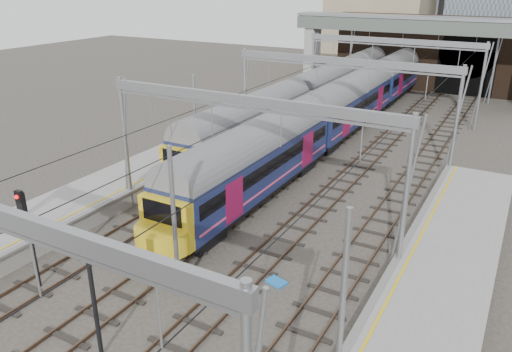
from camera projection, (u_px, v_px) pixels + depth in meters
The scene contains 12 objects.
ground at pixel (150, 318), 20.77m from camera, with size 160.00×160.00×0.00m, color #38332D.
platform_left at pixel (34, 227), 27.19m from camera, with size 4.32×55.00×1.12m.
tracks at pixel (299, 192), 32.93m from camera, with size 14.40×80.00×0.22m.
overhead_line at pixel (340, 77), 35.77m from camera, with size 16.80×80.00×8.00m.
retaining_wall at pixel (437, 56), 60.67m from camera, with size 28.00×2.75×9.00m.
overbridge at pixel (417, 35), 55.40m from camera, with size 28.00×3.00×9.25m.
train_main at pixel (377, 86), 52.14m from camera, with size 3.04×70.33×5.16m.
train_second at pixel (358, 74), 58.69m from camera, with size 2.99×69.15×5.08m.
signal_near_left at pixel (28, 227), 21.76m from camera, with size 0.36×0.47×4.85m.
signal_near_centre at pixel (90, 283), 17.49m from camera, with size 0.40×0.48×5.17m.
equip_cover_b at pixel (241, 205), 30.93m from camera, with size 0.93×0.65×0.11m, color blue.
equip_cover_c at pixel (276, 282), 23.15m from camera, with size 0.91×0.64×0.11m, color blue.
Camera 1 is at (12.18, -12.77, 13.22)m, focal length 35.00 mm.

